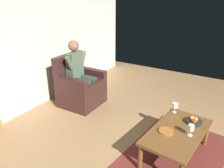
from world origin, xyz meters
TOP-DOWN VIEW (x-y plane):
  - ground_plane at (0.00, 0.00)m, footprint 7.53×7.53m
  - wall_back at (0.00, -3.03)m, footprint 6.68×0.06m
  - rug at (-0.19, -0.15)m, footprint 1.95×1.41m
  - armchair at (-0.77, -2.31)m, footprint 0.80×0.75m
  - person_seated at (-0.77, -2.29)m, footprint 0.61×0.58m
  - coffee_table at (-0.19, -0.15)m, footprint 1.19×0.74m
  - wine_glass_near at (-0.17, 0.02)m, footprint 0.08×0.08m
  - wine_glass_far at (-0.67, -0.34)m, footprint 0.09×0.09m
  - fruit_bowl at (-0.49, -0.01)m, footprint 0.22×0.22m
  - decorative_dish at (-0.08, -0.28)m, footprint 0.20×0.20m

SIDE VIEW (x-z plane):
  - ground_plane at x=0.00m, z-range 0.00..0.00m
  - rug at x=-0.19m, z-range 0.00..0.01m
  - armchair at x=-0.77m, z-range -0.16..0.86m
  - coffee_table at x=-0.19m, z-range 0.16..0.58m
  - decorative_dish at x=-0.08m, z-range 0.42..0.45m
  - fruit_bowl at x=-0.49m, z-range 0.41..0.52m
  - wine_glass_far at x=-0.67m, z-range 0.46..0.61m
  - wine_glass_near at x=-0.17m, z-range 0.45..0.62m
  - person_seated at x=-0.77m, z-range 0.05..1.36m
  - wall_back at x=0.00m, z-range 0.00..2.67m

